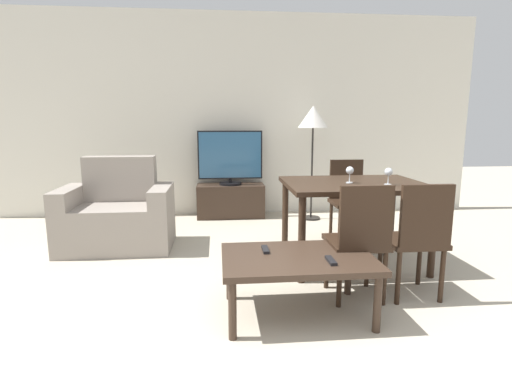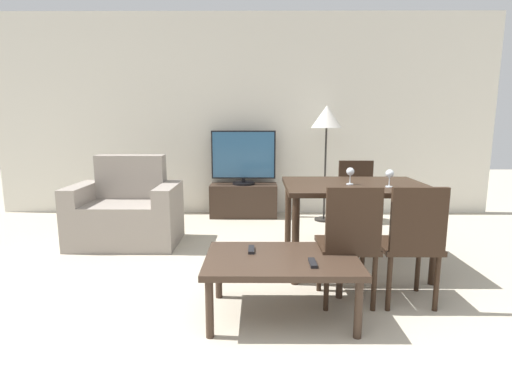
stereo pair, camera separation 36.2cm
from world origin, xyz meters
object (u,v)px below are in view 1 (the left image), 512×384
Objects in this scene: tv_stand at (231,201)px; remote_primary at (265,249)px; wine_glass_center at (350,171)px; dining_chair_near_right at (417,235)px; remote_secondary at (331,261)px; armchair at (118,216)px; tv at (230,158)px; dining_chair_near at (360,237)px; wine_glass_left at (388,173)px; dining_table at (354,192)px; floor_lamp at (313,121)px; dining_chair_far at (348,196)px; coffee_table at (298,262)px.

tv_stand is 2.70m from remote_primary.
dining_chair_near_right is at bearing -69.58° from wine_glass_center.
remote_secondary is 1.03× the size of wine_glass_center.
wine_glass_center reaches higher than tv_stand.
armchair is 1.28× the size of tv.
dining_chair_near_right is (2.45, -1.46, 0.16)m from armchair.
wine_glass_left is at bearing 52.84° from dining_chair_near.
dining_table is at bearing -61.29° from tv_stand.
dining_chair_near is 0.68m from remote_primary.
dining_chair_far is at bearing -77.79° from floor_lamp.
floor_lamp reaches higher than armchair.
remote_secondary is (0.53, -2.95, 0.20)m from tv_stand.
tv reaches higher than dining_chair_near_right.
dining_chair_near is (0.82, -2.65, -0.32)m from tv.
dining_chair_near_right is 5.77× the size of remote_primary.
dining_table is at bearing 105.59° from dining_chair_near_right.
coffee_table is (1.55, -1.62, 0.04)m from armchair.
remote_secondary reaches higher than coffee_table.
wine_glass_left is at bearing 50.21° from remote_secondary.
floor_lamp is 10.12× the size of wine_glass_left.
armchair reaches higher than wine_glass_center.
armchair is 7.48× the size of wine_glass_left.
dining_chair_far is (0.21, 0.76, -0.18)m from dining_table.
floor_lamp is at bearing 23.49° from armchair.
tv_stand is at bearing 121.65° from wine_glass_left.
tv is 2.87m from coffee_table.
tv_stand is 6.14× the size of wine_glass_left.
wine_glass_left reaches higher than remote_primary.
tv is at bearing 97.06° from coffee_table.
dining_table is 0.35m from wine_glass_left.
wine_glass_left is at bearing -19.28° from armchair.
dining_chair_near is 1.00× the size of dining_chair_far.
armchair is 2.64m from floor_lamp.
dining_chair_near is at bearing -102.15° from wine_glass_center.
armchair is 1.26× the size of dining_chair_far.
armchair reaches higher than wine_glass_left.
coffee_table is 1.19m from wine_glass_center.
dining_chair_near is 5.77× the size of remote_secondary.
dining_chair_near_right is (0.00, -1.53, 0.00)m from dining_chair_far.
tv_stand is 1.70m from dining_chair_far.
dining_table is (0.69, 0.92, 0.29)m from coffee_table.
tv is (1.20, 1.20, 0.48)m from armchair.
wine_glass_center reaches higher than dining_chair_near.
remote_primary is 1.36m from wine_glass_left.
tv reaches higher than remote_secondary.
dining_chair_near reaches higher than remote_primary.
wine_glass_left is at bearing 29.26° from remote_primary.
dining_chair_far reaches higher than dining_table.
dining_chair_near_right reaches higher than remote_secondary.
coffee_table is 1.15× the size of dining_chair_near.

